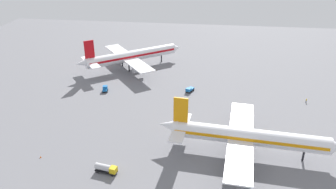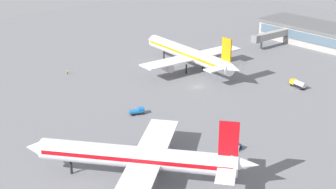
# 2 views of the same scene
# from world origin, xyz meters

# --- Properties ---
(ground) EXTENTS (288.00, 288.00, 0.00)m
(ground) POSITION_xyz_m (0.00, 0.00, 0.00)
(ground) COLOR slate
(airplane_at_gate) EXTENTS (54.36, 43.76, 16.53)m
(airplane_at_gate) POSITION_xyz_m (15.38, -10.97, 6.01)
(airplane_at_gate) COLOR white
(airplane_at_gate) RESTS_ON ground
(airplane_taxiing) EXTENTS (46.54, 39.44, 16.76)m
(airplane_taxiing) POSITION_xyz_m (-34.61, 53.93, 6.09)
(airplane_taxiing) COLOR white
(airplane_taxiing) RESTS_ON ground
(pushback_tractor) EXTENTS (3.61, 4.79, 1.90)m
(pushback_tractor) POSITION_xyz_m (-4.32, 30.16, 0.97)
(pushback_tractor) COLOR black
(pushback_tractor) RESTS_ON ground
(fuel_truck) EXTENTS (6.55, 3.15, 2.50)m
(fuel_truck) POSITION_xyz_m (-23.51, -25.16, 1.39)
(fuel_truck) COLOR black
(fuel_truck) RESTS_ON ground
(baggage_tug) EXTENTS (2.78, 3.52, 2.30)m
(baggage_tug) POSITION_xyz_m (-39.44, 25.94, 1.16)
(baggage_tug) COLOR black
(baggage_tug) RESTS_ON ground
(ground_crew_worker) EXTENTS (0.46, 0.57, 1.67)m
(ground_crew_worker) POSITION_xyz_m (41.74, 26.34, 0.85)
(ground_crew_worker) COLOR #1E2338
(ground_crew_worker) RESTS_ON ground
(safety_cone_near_gate) EXTENTS (0.44, 0.44, 0.60)m
(safety_cone_near_gate) POSITION_xyz_m (-44.88, -21.09, 0.30)
(safety_cone_near_gate) COLOR #EA590C
(safety_cone_near_gate) RESTS_ON ground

